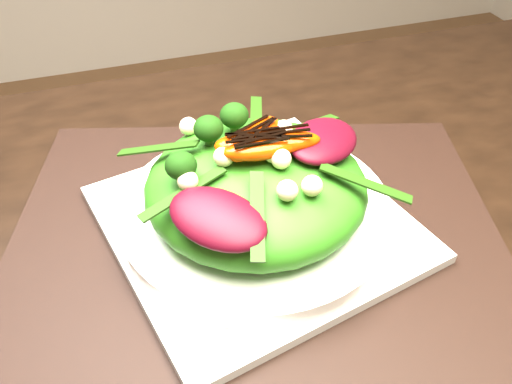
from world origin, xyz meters
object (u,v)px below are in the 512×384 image
object	(u,v)px
dining_table	(192,360)
lettuce_mound	(256,186)
plate_base	(256,223)
placemat	(256,228)
orange_segment	(228,131)
salad_bowl	(256,212)

from	to	relation	value
dining_table	lettuce_mound	size ratio (longest dim) A/B	8.01
dining_table	plate_base	xyz separation A→B (m)	(0.09, 0.11, 0.03)
placemat	plate_base	distance (m)	0.01
plate_base	lettuce_mound	bearing A→B (deg)	0.00
orange_segment	placemat	bearing A→B (deg)	-66.78
placemat	salad_bowl	xyz separation A→B (m)	(0.00, 0.00, 0.02)
placemat	lettuce_mound	size ratio (longest dim) A/B	2.30
plate_base	lettuce_mound	world-z (taller)	lettuce_mound
dining_table	lettuce_mound	distance (m)	0.16
lettuce_mound	orange_segment	world-z (taller)	orange_segment
plate_base	lettuce_mound	distance (m)	0.05
plate_base	salad_bowl	size ratio (longest dim) A/B	1.03
dining_table	salad_bowl	world-z (taller)	dining_table
placemat	orange_segment	bearing A→B (deg)	113.22
dining_table	plate_base	world-z (taller)	dining_table
salad_bowl	placemat	bearing A→B (deg)	0.00
salad_bowl	lettuce_mound	size ratio (longest dim) A/B	1.26
placemat	salad_bowl	distance (m)	0.02
placemat	dining_table	bearing A→B (deg)	-129.69
plate_base	orange_segment	world-z (taller)	orange_segment
orange_segment	dining_table	bearing A→B (deg)	-117.52
plate_base	placemat	bearing A→B (deg)	-90.00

